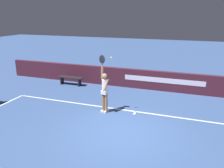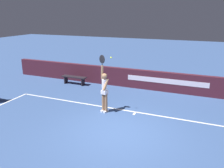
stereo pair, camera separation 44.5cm
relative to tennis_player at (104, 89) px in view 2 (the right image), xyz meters
The scene contains 6 objects.
ground_plane 2.10m from the tennis_player, 49.44° to the right, with size 60.00×60.00×0.00m, color #365184.
court_lines 2.72m from the tennis_player, 61.54° to the right, with size 11.73×5.51×0.00m.
back_wall 3.85m from the tennis_player, 71.51° to the left, with size 17.62×0.27×1.03m.
tennis_player is the anchor object (origin of this frame).
tennis_ball 1.35m from the tennis_player, ahead, with size 0.07×0.07×0.07m.
courtside_bench_near 4.36m from the tennis_player, 138.21° to the left, with size 1.49×0.37×0.46m.
Camera 2 is at (2.49, -6.67, 3.93)m, focal length 37.10 mm.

